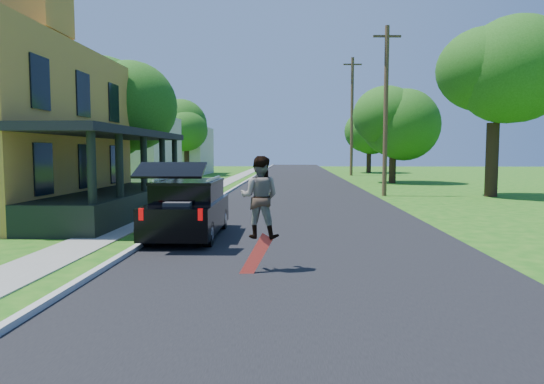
{
  "coord_description": "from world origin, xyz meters",
  "views": [
    {
      "loc": [
        -0.35,
        -11.47,
        2.3
      ],
      "look_at": [
        -0.98,
        3.0,
        1.12
      ],
      "focal_mm": 32.0,
      "sensor_mm": 36.0,
      "label": 1
    }
  ],
  "objects_px": {
    "black_suv": "(188,208)",
    "tree_right_near": "(494,76)",
    "utility_pole_near": "(386,109)",
    "skateboarder": "(260,197)"
  },
  "relations": [
    {
      "from": "skateboarder",
      "to": "tree_right_near",
      "type": "bearing_deg",
      "value": -115.05
    },
    {
      "from": "skateboarder",
      "to": "utility_pole_near",
      "type": "bearing_deg",
      "value": -99.7
    },
    {
      "from": "black_suv",
      "to": "tree_right_near",
      "type": "distance_m",
      "value": 19.14
    },
    {
      "from": "tree_right_near",
      "to": "utility_pole_near",
      "type": "height_order",
      "value": "tree_right_near"
    },
    {
      "from": "utility_pole_near",
      "to": "tree_right_near",
      "type": "bearing_deg",
      "value": -5.02
    },
    {
      "from": "black_suv",
      "to": "tree_right_near",
      "type": "xyz_separation_m",
      "value": [
        13.15,
        12.81,
        5.43
      ]
    },
    {
      "from": "skateboarder",
      "to": "utility_pole_near",
      "type": "height_order",
      "value": "utility_pole_near"
    },
    {
      "from": "tree_right_near",
      "to": "utility_pole_near",
      "type": "xyz_separation_m",
      "value": [
        -5.45,
        0.16,
        -1.66
      ]
    },
    {
      "from": "black_suv",
      "to": "skateboarder",
      "type": "height_order",
      "value": "skateboarder"
    },
    {
      "from": "skateboarder",
      "to": "tree_right_near",
      "type": "height_order",
      "value": "tree_right_near"
    }
  ]
}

